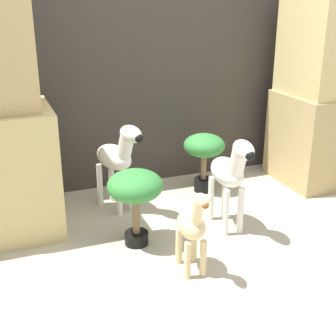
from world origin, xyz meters
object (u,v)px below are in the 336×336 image
at_px(zebra_left, 118,156).
at_px(giraffe_figurine, 192,227).
at_px(zebra_right, 230,171).
at_px(potted_palm_back, 135,190).
at_px(potted_palm_front, 204,150).

bearing_deg(zebra_left, giraffe_figurine, -80.04).
relative_size(zebra_right, potted_palm_back, 1.36).
xyz_separation_m(zebra_right, giraffe_figurine, (-0.42, -0.37, -0.13)).
xyz_separation_m(potted_palm_front, potted_palm_back, (-0.73, -0.60, 0.02)).
relative_size(giraffe_figurine, potted_palm_front, 1.15).
bearing_deg(zebra_right, zebra_left, 137.15).
bearing_deg(potted_palm_back, potted_palm_front, 39.21).
distance_m(potted_palm_front, potted_palm_back, 0.95).
xyz_separation_m(giraffe_figurine, potted_palm_back, (-0.20, 0.40, 0.08)).
height_order(zebra_right, zebra_left, same).
bearing_deg(potted_palm_front, zebra_right, -100.48).
bearing_deg(zebra_right, giraffe_figurine, -139.03).
xyz_separation_m(zebra_left, giraffe_figurine, (0.16, -0.91, -0.13)).
relative_size(zebra_left, giraffe_figurine, 1.24).
bearing_deg(giraffe_figurine, potted_palm_front, 61.60).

